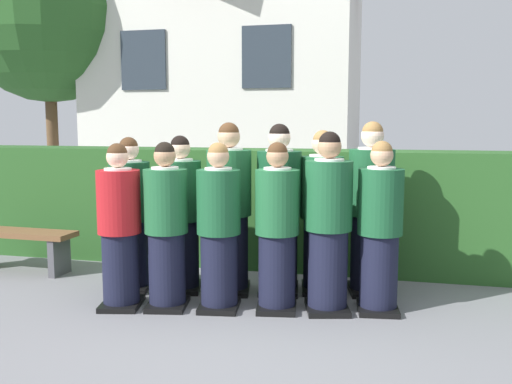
# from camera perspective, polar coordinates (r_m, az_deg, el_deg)

# --- Properties ---
(ground_plane) EXTENTS (60.00, 60.00, 0.00)m
(ground_plane) POSITION_cam_1_polar(r_m,az_deg,el_deg) (5.28, -0.72, -11.74)
(ground_plane) COLOR slate
(student_in_red_blazer) EXTENTS (0.43, 0.50, 1.52)m
(student_in_red_blazer) POSITION_cam_1_polar(r_m,az_deg,el_deg) (5.30, -13.72, -3.81)
(student_in_red_blazer) COLOR black
(student_in_red_blazer) RESTS_ON ground
(student_front_row_1) EXTENTS (0.43, 0.50, 1.53)m
(student_front_row_1) POSITION_cam_1_polar(r_m,az_deg,el_deg) (5.20, -9.13, -3.83)
(student_front_row_1) COLOR black
(student_front_row_1) RESTS_ON ground
(student_front_row_2) EXTENTS (0.41, 0.48, 1.53)m
(student_front_row_2) POSITION_cam_1_polar(r_m,az_deg,el_deg) (5.11, -3.81, -3.98)
(student_front_row_2) COLOR black
(student_front_row_2) RESTS_ON ground
(student_front_row_3) EXTENTS (0.42, 0.52, 1.53)m
(student_front_row_3) POSITION_cam_1_polar(r_m,az_deg,el_deg) (5.07, 2.16, -4.01)
(student_front_row_3) COLOR black
(student_front_row_3) RESTS_ON ground
(student_front_row_4) EXTENTS (0.48, 0.54, 1.63)m
(student_front_row_4) POSITION_cam_1_polar(r_m,az_deg,el_deg) (5.07, 7.37, -3.53)
(student_front_row_4) COLOR black
(student_front_row_4) RESTS_ON ground
(student_front_row_5) EXTENTS (0.41, 0.48, 1.55)m
(student_front_row_5) POSITION_cam_1_polar(r_m,az_deg,el_deg) (5.15, 12.49, -3.94)
(student_front_row_5) COLOR black
(student_front_row_5) RESTS_ON ground
(student_rear_row_0) EXTENTS (0.44, 0.53, 1.56)m
(student_rear_row_0) POSITION_cam_1_polar(r_m,az_deg,el_deg) (5.83, -12.65, -2.59)
(student_rear_row_0) COLOR black
(student_rear_row_0) RESTS_ON ground
(student_rear_row_1) EXTENTS (0.46, 0.54, 1.58)m
(student_rear_row_1) POSITION_cam_1_polar(r_m,az_deg,el_deg) (5.70, -7.62, -2.60)
(student_rear_row_1) COLOR black
(student_rear_row_1) RESTS_ON ground
(student_rear_row_2) EXTENTS (0.48, 0.57, 1.71)m
(student_rear_row_2) POSITION_cam_1_polar(r_m,az_deg,el_deg) (5.61, -2.74, -2.05)
(student_rear_row_2) COLOR black
(student_rear_row_2) RESTS_ON ground
(student_rear_row_3) EXTENTS (0.46, 0.54, 1.69)m
(student_rear_row_3) POSITION_cam_1_polar(r_m,az_deg,el_deg) (5.60, 2.36, -2.13)
(student_rear_row_3) COLOR black
(student_rear_row_3) RESTS_ON ground
(student_rear_row_4) EXTENTS (0.45, 0.52, 1.63)m
(student_rear_row_4) POSITION_cam_1_polar(r_m,az_deg,el_deg) (5.66, 6.70, -2.40)
(student_rear_row_4) COLOR black
(student_rear_row_4) RESTS_ON ground
(student_rear_row_5) EXTENTS (0.49, 0.56, 1.72)m
(student_rear_row_5) POSITION_cam_1_polar(r_m,az_deg,el_deg) (5.68, 11.59, -2.02)
(student_rear_row_5) COLOR black
(student_rear_row_5) RESTS_ON ground
(hedge) EXTENTS (9.64, 0.70, 1.39)m
(hedge) POSITION_cam_1_polar(r_m,az_deg,el_deg) (6.64, 2.69, -1.66)
(hedge) COLOR #285623
(hedge) RESTS_ON ground
(school_building_main) EXTENTS (5.59, 3.95, 6.20)m
(school_building_main) POSITION_cam_1_polar(r_m,az_deg,el_deg) (12.39, -2.49, 13.95)
(school_building_main) COLOR silver
(school_building_main) RESTS_ON ground
(oak_tree_left) EXTENTS (3.56, 3.56, 5.67)m
(oak_tree_left) POSITION_cam_1_polar(r_m,az_deg,el_deg) (12.83, -20.50, 16.48)
(oak_tree_left) COLOR brown
(oak_tree_left) RESTS_ON ground
(wooden_bench) EXTENTS (1.41, 0.41, 0.48)m
(wooden_bench) POSITION_cam_1_polar(r_m,az_deg,el_deg) (6.99, -23.15, -4.65)
(wooden_bench) COLOR brown
(wooden_bench) RESTS_ON ground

